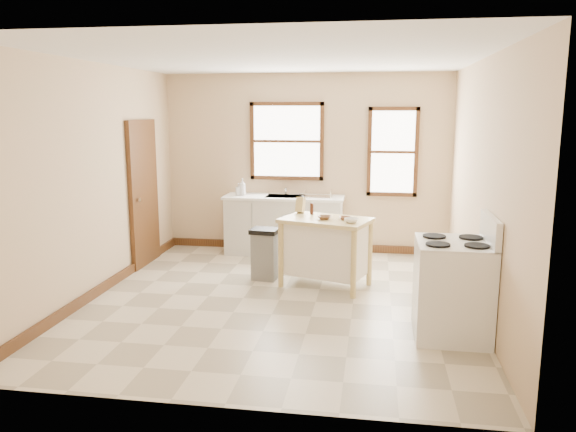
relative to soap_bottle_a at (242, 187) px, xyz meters
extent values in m
plane|color=beige|center=(0.95, -2.17, -1.05)|extent=(5.00, 5.00, 0.00)
plane|color=white|center=(0.95, -2.17, 1.75)|extent=(5.00, 5.00, 0.00)
cube|color=tan|center=(0.95, 0.33, 0.35)|extent=(4.50, 0.04, 2.80)
cube|color=tan|center=(-1.30, -2.17, 0.35)|extent=(0.04, 5.00, 2.80)
cube|color=tan|center=(3.20, -2.17, 0.35)|extent=(0.04, 5.00, 2.80)
cube|color=#412311|center=(-1.26, -0.87, 0.00)|extent=(0.06, 0.90, 2.10)
cube|color=#412311|center=(0.95, 0.30, -0.99)|extent=(4.50, 0.04, 0.12)
cube|color=#412311|center=(-1.27, -2.17, -0.99)|extent=(0.04, 5.00, 0.12)
cylinder|color=silver|center=(0.65, 0.21, -0.02)|extent=(0.03, 0.03, 0.22)
imported|color=#B2B2B2|center=(0.00, 0.00, 0.00)|extent=(0.13, 0.13, 0.26)
imported|color=#B2B2B2|center=(-0.06, 0.00, -0.04)|extent=(0.11, 0.11, 0.19)
cylinder|color=#411E11|center=(1.24, -1.27, -0.09)|extent=(0.05, 0.05, 0.15)
imported|color=brown|center=(1.43, -1.59, -0.14)|extent=(0.19, 0.19, 0.04)
imported|color=brown|center=(1.69, -1.57, -0.15)|extent=(0.16, 0.16, 0.04)
imported|color=white|center=(1.77, -1.75, -0.14)|extent=(0.24, 0.24, 0.05)
camera|label=1|loc=(2.05, -8.48, 1.18)|focal=35.00mm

